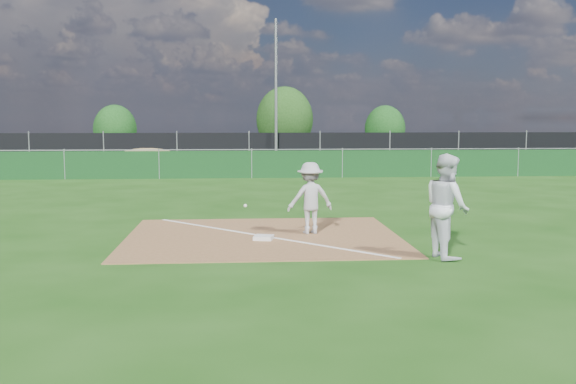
{
  "coord_description": "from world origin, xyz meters",
  "views": [
    {
      "loc": [
        -0.49,
        -12.99,
        2.63
      ],
      "look_at": [
        0.55,
        1.0,
        1.0
      ],
      "focal_mm": 40.0,
      "sensor_mm": 36.0,
      "label": 1
    }
  ],
  "objects_px": {
    "car_mid": "(219,146)",
    "tree_mid": "(285,119)",
    "car_left": "(175,147)",
    "light_pole": "(276,93)",
    "tree_left": "(115,129)",
    "tree_right": "(385,129)",
    "runner": "(447,206)",
    "car_right": "(311,147)",
    "first_base": "(264,237)",
    "play_at_first": "(310,198)"
  },
  "relations": [
    {
      "from": "car_mid",
      "to": "tree_mid",
      "type": "height_order",
      "value": "tree_mid"
    },
    {
      "from": "car_left",
      "to": "light_pole",
      "type": "bearing_deg",
      "value": -126.97
    },
    {
      "from": "tree_left",
      "to": "tree_right",
      "type": "distance_m",
      "value": 19.59
    },
    {
      "from": "runner",
      "to": "car_right",
      "type": "bearing_deg",
      "value": -9.34
    },
    {
      "from": "first_base",
      "to": "tree_right",
      "type": "distance_m",
      "value": 35.29
    },
    {
      "from": "tree_left",
      "to": "tree_mid",
      "type": "height_order",
      "value": "tree_mid"
    },
    {
      "from": "car_left",
      "to": "car_mid",
      "type": "xyz_separation_m",
      "value": [
        2.71,
        0.32,
        0.05
      ]
    },
    {
      "from": "first_base",
      "to": "tree_right",
      "type": "xyz_separation_m",
      "value": [
        10.29,
        33.71,
        1.77
      ]
    },
    {
      "from": "light_pole",
      "to": "play_at_first",
      "type": "height_order",
      "value": "light_pole"
    },
    {
      "from": "car_left",
      "to": "first_base",
      "type": "bearing_deg",
      "value": -166.08
    },
    {
      "from": "car_left",
      "to": "tree_mid",
      "type": "xyz_separation_m",
      "value": [
        7.33,
        5.52,
        1.75
      ]
    },
    {
      "from": "light_pole",
      "to": "tree_right",
      "type": "bearing_deg",
      "value": 52.94
    },
    {
      "from": "play_at_first",
      "to": "car_mid",
      "type": "relative_size",
      "value": 0.42
    },
    {
      "from": "tree_mid",
      "to": "car_right",
      "type": "bearing_deg",
      "value": -75.91
    },
    {
      "from": "light_pole",
      "to": "runner",
      "type": "relative_size",
      "value": 4.07
    },
    {
      "from": "car_right",
      "to": "tree_left",
      "type": "xyz_separation_m",
      "value": [
        -13.34,
        4.72,
        1.1
      ]
    },
    {
      "from": "play_at_first",
      "to": "car_right",
      "type": "distance_m",
      "value": 27.16
    },
    {
      "from": "first_base",
      "to": "car_right",
      "type": "height_order",
      "value": "car_right"
    },
    {
      "from": "first_base",
      "to": "play_at_first",
      "type": "bearing_deg",
      "value": 31.6
    },
    {
      "from": "first_base",
      "to": "runner",
      "type": "xyz_separation_m",
      "value": [
        3.37,
        -1.96,
        0.92
      ]
    },
    {
      "from": "runner",
      "to": "tree_right",
      "type": "height_order",
      "value": "tree_right"
    },
    {
      "from": "tree_left",
      "to": "tree_mid",
      "type": "distance_m",
      "value": 12.04
    },
    {
      "from": "car_left",
      "to": "tree_mid",
      "type": "height_order",
      "value": "tree_mid"
    },
    {
      "from": "light_pole",
      "to": "play_at_first",
      "type": "bearing_deg",
      "value": -91.13
    },
    {
      "from": "play_at_first",
      "to": "tree_left",
      "type": "height_order",
      "value": "tree_left"
    },
    {
      "from": "car_left",
      "to": "tree_left",
      "type": "xyz_separation_m",
      "value": [
        -4.67,
        4.92,
        1.06
      ]
    },
    {
      "from": "runner",
      "to": "tree_mid",
      "type": "xyz_separation_m",
      "value": [
        -0.62,
        34.94,
        1.53
      ]
    },
    {
      "from": "light_pole",
      "to": "car_left",
      "type": "height_order",
      "value": "light_pole"
    },
    {
      "from": "first_base",
      "to": "tree_mid",
      "type": "bearing_deg",
      "value": 85.24
    },
    {
      "from": "light_pole",
      "to": "tree_mid",
      "type": "height_order",
      "value": "light_pole"
    },
    {
      "from": "runner",
      "to": "car_mid",
      "type": "bearing_deg",
      "value": 2.04
    },
    {
      "from": "runner",
      "to": "tree_mid",
      "type": "relative_size",
      "value": 0.4
    },
    {
      "from": "tree_left",
      "to": "tree_mid",
      "type": "bearing_deg",
      "value": 2.83
    },
    {
      "from": "first_base",
      "to": "tree_left",
      "type": "relative_size",
      "value": 0.11
    },
    {
      "from": "tree_left",
      "to": "light_pole",
      "type": "bearing_deg",
      "value": -43.73
    },
    {
      "from": "light_pole",
      "to": "runner",
      "type": "height_order",
      "value": "light_pole"
    },
    {
      "from": "light_pole",
      "to": "first_base",
      "type": "height_order",
      "value": "light_pole"
    },
    {
      "from": "light_pole",
      "to": "tree_right",
      "type": "distance_m",
      "value": 14.73
    },
    {
      "from": "tree_left",
      "to": "play_at_first",
      "type": "bearing_deg",
      "value": -71.95
    },
    {
      "from": "tree_mid",
      "to": "tree_right",
      "type": "distance_m",
      "value": 7.61
    },
    {
      "from": "first_base",
      "to": "play_at_first",
      "type": "height_order",
      "value": "play_at_first"
    },
    {
      "from": "car_mid",
      "to": "tree_right",
      "type": "distance_m",
      "value": 13.57
    },
    {
      "from": "car_right",
      "to": "tree_right",
      "type": "bearing_deg",
      "value": -24.39
    },
    {
      "from": "play_at_first",
      "to": "runner",
      "type": "distance_m",
      "value": 3.49
    },
    {
      "from": "runner",
      "to": "tree_right",
      "type": "distance_m",
      "value": 36.35
    },
    {
      "from": "car_right",
      "to": "tree_left",
      "type": "bearing_deg",
      "value": 91.82
    },
    {
      "from": "tree_mid",
      "to": "tree_right",
      "type": "height_order",
      "value": "tree_mid"
    },
    {
      "from": "tree_left",
      "to": "tree_mid",
      "type": "relative_size",
      "value": 0.73
    },
    {
      "from": "play_at_first",
      "to": "first_base",
      "type": "bearing_deg",
      "value": -148.4
    },
    {
      "from": "tree_right",
      "to": "car_mid",
      "type": "bearing_deg",
      "value": -154.0
    }
  ]
}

